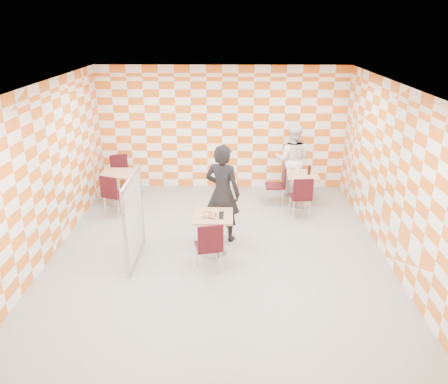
# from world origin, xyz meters

# --- Properties ---
(room_shell) EXTENTS (7.00, 7.00, 7.00)m
(room_shell) POSITION_xyz_m (0.00, 0.54, 1.50)
(room_shell) COLOR #999893
(room_shell) RESTS_ON ground
(main_table) EXTENTS (0.70, 0.70, 0.75)m
(main_table) POSITION_xyz_m (-0.09, 0.10, 0.51)
(main_table) COLOR tan
(main_table) RESTS_ON ground
(second_table) EXTENTS (0.70, 0.70, 0.75)m
(second_table) POSITION_xyz_m (1.81, 2.32, 0.51)
(second_table) COLOR tan
(second_table) RESTS_ON ground
(empty_table) EXTENTS (0.70, 0.70, 0.75)m
(empty_table) POSITION_xyz_m (-2.36, 2.36, 0.51)
(empty_table) COLOR tan
(empty_table) RESTS_ON ground
(chair_main_front) EXTENTS (0.51, 0.52, 0.92)m
(chair_main_front) POSITION_xyz_m (-0.13, -0.59, 0.54)
(chair_main_front) COLOR #340A11
(chair_main_front) RESTS_ON ground
(chair_second_front) EXTENTS (0.46, 0.47, 0.92)m
(chair_second_front) POSITION_xyz_m (1.71, 1.62, 0.54)
(chair_second_front) COLOR #340A11
(chair_second_front) RESTS_ON ground
(chair_second_side) EXTENTS (0.44, 0.43, 0.92)m
(chair_second_side) POSITION_xyz_m (1.31, 2.36, 0.54)
(chair_second_side) COLOR #340A11
(chair_second_side) RESTS_ON ground
(chair_empty_near) EXTENTS (0.55, 0.55, 0.92)m
(chair_empty_near) POSITION_xyz_m (-2.32, 1.68, 0.54)
(chair_empty_near) COLOR #340A11
(chair_empty_near) RESTS_ON ground
(chair_empty_far) EXTENTS (0.56, 0.56, 0.92)m
(chair_empty_far) POSITION_xyz_m (-2.48, 3.09, 0.54)
(chair_empty_far) COLOR #340A11
(chair_empty_far) RESTS_ON ground
(partition) EXTENTS (0.08, 1.38, 1.55)m
(partition) POSITION_xyz_m (-1.45, -0.13, 0.79)
(partition) COLOR white
(partition) RESTS_ON ground
(man_dark) EXTENTS (0.81, 0.68, 1.89)m
(man_dark) POSITION_xyz_m (0.07, 0.66, 0.94)
(man_dark) COLOR black
(man_dark) RESTS_ON ground
(man_white) EXTENTS (0.96, 0.82, 1.73)m
(man_white) POSITION_xyz_m (1.68, 3.05, 0.87)
(man_white) COLOR white
(man_white) RESTS_ON ground
(pizza_on_foil) EXTENTS (0.40, 0.40, 0.04)m
(pizza_on_foil) POSITION_xyz_m (-0.09, 0.08, 0.77)
(pizza_on_foil) COLOR silver
(pizza_on_foil) RESTS_ON main_table
(sport_bottle) EXTENTS (0.06, 0.06, 0.20)m
(sport_bottle) POSITION_xyz_m (1.72, 2.41, 0.84)
(sport_bottle) COLOR white
(sport_bottle) RESTS_ON second_table
(soda_bottle) EXTENTS (0.07, 0.07, 0.23)m
(soda_bottle) POSITION_xyz_m (1.97, 2.31, 0.85)
(soda_bottle) COLOR black
(soda_bottle) RESTS_ON second_table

